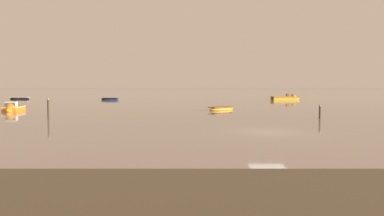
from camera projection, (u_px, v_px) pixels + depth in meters
The scene contains 8 objects.
ground_plane at pixel (270, 132), 26.97m from camera, with size 800.00×800.00×0.00m, color gray.
rowboat_moored_0 at pixel (21, 98), 88.01m from camera, with size 4.41×1.55×0.69m.
rowboat_moored_3 at pixel (111, 99), 84.00m from camera, with size 4.05×1.96×0.61m.
motorboat_moored_1 at pixel (290, 99), 83.63m from camera, with size 6.46×3.13×2.13m.
rowboat_moored_5 at pixel (223, 109), 50.10m from camera, with size 3.98×3.69×0.64m.
motorboat_moored_2 at pixel (14, 109), 48.17m from camera, with size 2.20×4.86×1.79m.
mooring_post_near at pixel (50, 109), 37.84m from camera, with size 0.22×0.22×2.16m.
mooring_post_left at pixel (321, 112), 37.19m from camera, with size 0.22×0.22×1.50m.
Camera 1 is at (-5.26, -26.85, 3.24)m, focal length 36.67 mm.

